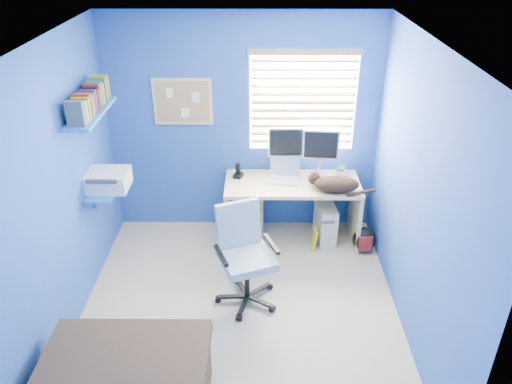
{
  "coord_description": "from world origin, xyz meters",
  "views": [
    {
      "loc": [
        0.18,
        -3.6,
        3.29
      ],
      "look_at": [
        0.15,
        0.65,
        0.95
      ],
      "focal_mm": 35.0,
      "sensor_mm": 36.0,
      "label": 1
    }
  ],
  "objects_px": {
    "desk": "(291,211)",
    "tower_pc": "(325,222)",
    "cat": "(337,184)",
    "laptop": "(284,172)",
    "office_chair": "(245,267)"
  },
  "relations": [
    {
      "from": "laptop",
      "to": "desk",
      "type": "bearing_deg",
      "value": -15.18
    },
    {
      "from": "laptop",
      "to": "office_chair",
      "type": "relative_size",
      "value": 0.34
    },
    {
      "from": "laptop",
      "to": "tower_pc",
      "type": "distance_m",
      "value": 0.8
    },
    {
      "from": "cat",
      "to": "tower_pc",
      "type": "height_order",
      "value": "cat"
    },
    {
      "from": "laptop",
      "to": "tower_pc",
      "type": "xyz_separation_m",
      "value": [
        0.49,
        -0.03,
        -0.62
      ]
    },
    {
      "from": "cat",
      "to": "desk",
      "type": "bearing_deg",
      "value": 179.96
    },
    {
      "from": "laptop",
      "to": "office_chair",
      "type": "bearing_deg",
      "value": -101.13
    },
    {
      "from": "desk",
      "to": "tower_pc",
      "type": "relative_size",
      "value": 3.3
    },
    {
      "from": "cat",
      "to": "office_chair",
      "type": "bearing_deg",
      "value": -114.8
    },
    {
      "from": "desk",
      "to": "office_chair",
      "type": "distance_m",
      "value": 1.15
    },
    {
      "from": "cat",
      "to": "office_chair",
      "type": "distance_m",
      "value": 1.35
    },
    {
      "from": "desk",
      "to": "tower_pc",
      "type": "height_order",
      "value": "desk"
    },
    {
      "from": "cat",
      "to": "tower_pc",
      "type": "relative_size",
      "value": 1.06
    },
    {
      "from": "laptop",
      "to": "tower_pc",
      "type": "height_order",
      "value": "laptop"
    },
    {
      "from": "desk",
      "to": "office_chair",
      "type": "bearing_deg",
      "value": -115.68
    }
  ]
}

